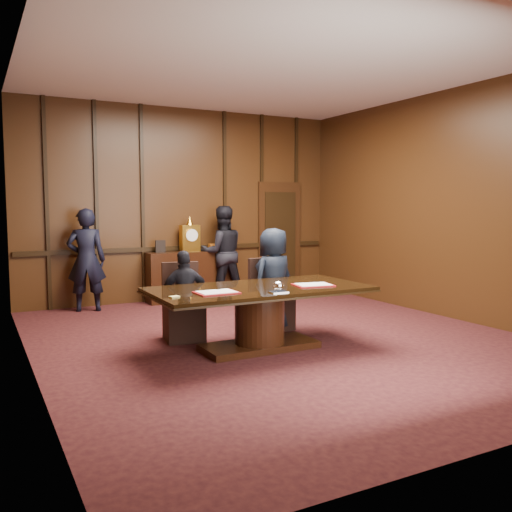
{
  "coord_description": "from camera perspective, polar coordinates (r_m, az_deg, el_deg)",
  "views": [
    {
      "loc": [
        -3.51,
        -5.99,
        1.74
      ],
      "look_at": [
        -0.1,
        0.48,
        1.05
      ],
      "focal_mm": 38.0,
      "sensor_mm": 36.0,
      "label": 1
    }
  ],
  "objects": [
    {
      "name": "folder_left",
      "position": [
        6.07,
        -4.18,
        -3.83
      ],
      "size": [
        0.46,
        0.34,
        0.02
      ],
      "rotation": [
        0.0,
        0.0,
        0.01
      ],
      "color": "maroon",
      "rests_on": "conference_table"
    },
    {
      "name": "witness_right",
      "position": [
        10.0,
        -3.59,
        0.34
      ],
      "size": [
        0.92,
        0.77,
        1.73
      ],
      "primitive_type": "imported",
      "rotation": [
        0.0,
        0.0,
        3.0
      ],
      "color": "black",
      "rests_on": "ground"
    },
    {
      "name": "folder_right",
      "position": [
        6.65,
        6.04,
        -3.03
      ],
      "size": [
        0.51,
        0.4,
        0.02
      ],
      "rotation": [
        0.0,
        0.0,
        -0.17
      ],
      "color": "maroon",
      "rests_on": "conference_table"
    },
    {
      "name": "notepad",
      "position": [
        5.83,
        -8.58,
        -4.27
      ],
      "size": [
        0.11,
        0.09,
        0.01
      ],
      "primitive_type": "cube",
      "rotation": [
        0.0,
        0.0,
        0.21
      ],
      "color": "#FBE97B",
      "rests_on": "conference_table"
    },
    {
      "name": "conference_table",
      "position": [
        6.54,
        0.37,
        -5.45
      ],
      "size": [
        2.62,
        1.32,
        0.76
      ],
      "color": "black",
      "rests_on": "ground"
    },
    {
      "name": "signatory_left",
      "position": [
        6.98,
        -7.48,
        -4.2
      ],
      "size": [
        0.71,
        0.36,
        1.17
      ],
      "primitive_type": "imported",
      "rotation": [
        0.0,
        0.0,
        3.03
      ],
      "color": "black",
      "rests_on": "ground"
    },
    {
      "name": "sideboard",
      "position": [
        9.97,
        -6.93,
        -1.89
      ],
      "size": [
        1.6,
        0.45,
        1.54
      ],
      "color": "black",
      "rests_on": "ground"
    },
    {
      "name": "signatory_right",
      "position": [
        7.51,
        1.86,
        -2.48
      ],
      "size": [
        0.79,
        0.62,
        1.43
      ],
      "primitive_type": "imported",
      "rotation": [
        0.0,
        0.0,
        3.41
      ],
      "color": "black",
      "rests_on": "ground"
    },
    {
      "name": "inkstand",
      "position": [
        6.1,
        2.37,
        -3.34
      ],
      "size": [
        0.2,
        0.14,
        0.12
      ],
      "color": "white",
      "rests_on": "conference_table"
    },
    {
      "name": "chair_left",
      "position": [
        7.11,
        -7.64,
        -6.41
      ],
      "size": [
        0.54,
        0.54,
        0.99
      ],
      "rotation": [
        0.0,
        0.0,
        -0.14
      ],
      "color": "black",
      "rests_on": "ground"
    },
    {
      "name": "witness_left",
      "position": [
        9.28,
        -17.43,
        -0.4
      ],
      "size": [
        0.7,
        0.54,
        1.69
      ],
      "primitive_type": "imported",
      "rotation": [
        0.0,
        0.0,
        2.89
      ],
      "color": "black",
      "rests_on": "ground"
    },
    {
      "name": "room",
      "position": [
        7.09,
        2.52,
        5.25
      ],
      "size": [
        7.0,
        7.04,
        3.5
      ],
      "color": "black",
      "rests_on": "ground"
    },
    {
      "name": "chair_right",
      "position": [
        7.64,
        1.54,
        -5.54
      ],
      "size": [
        0.54,
        0.54,
        0.99
      ],
      "rotation": [
        0.0,
        0.0,
        0.14
      ],
      "color": "black",
      "rests_on": "ground"
    }
  ]
}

